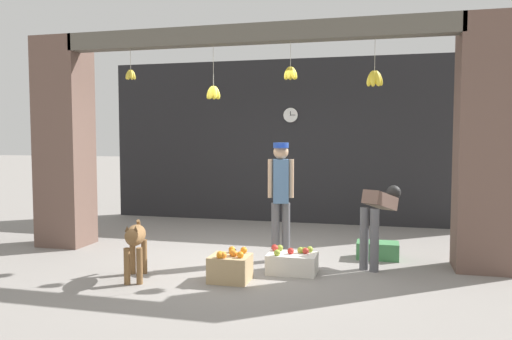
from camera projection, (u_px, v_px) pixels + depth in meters
The scene contains 13 objects.
ground_plane at pixel (247, 261), 6.62m from camera, with size 60.00×60.00×0.00m, color gray.
shop_back_wall at pixel (290, 141), 9.54m from camera, with size 7.19×0.12×3.11m, color #232326.
shop_pillar_left at pixel (64, 143), 7.52m from camera, with size 0.70×0.60×3.11m, color brown.
shop_pillar_right at pixel (486, 144), 6.08m from camera, with size 0.70×0.60×3.11m, color brown.
storefront_awning at pixel (251, 37), 6.53m from camera, with size 5.29×0.28×0.97m.
dog at pixel (135, 240), 5.73m from camera, with size 0.42×0.81×0.68m.
shopkeeper at pixel (281, 192), 6.60m from camera, with size 0.34×0.28×1.57m.
worker_stooping at pixel (378, 215), 6.26m from camera, with size 0.50×0.73×1.01m.
fruit_crate_oranges at pixel (230, 267), 5.69m from camera, with size 0.45×0.39×0.37m.
fruit_crate_apples at pixel (292, 262), 6.04m from camera, with size 0.59×0.39×0.31m.
produce_box_green at pixel (378, 250), 6.74m from camera, with size 0.56×0.33×0.23m, color #42844C.
water_bottle at pixel (235, 261), 6.12m from camera, with size 0.07×0.07×0.27m.
wall_clock at pixel (291, 115), 9.43m from camera, with size 0.29×0.03×0.29m.
Camera 1 is at (1.71, -6.29, 1.66)m, focal length 35.00 mm.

